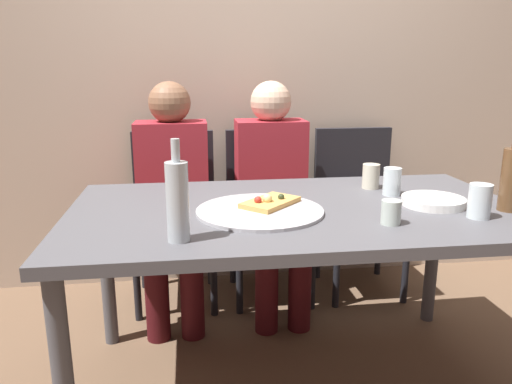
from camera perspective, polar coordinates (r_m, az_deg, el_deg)
The scene contains 17 objects.
ground_plane at distance 2.15m, azimuth 4.37°, elevation -20.96°, with size 8.00×8.00×0.00m, color brown.
back_wall at distance 2.86m, azimuth 0.01°, elevation 15.60°, with size 6.00×0.10×2.60m, color #BCA893.
dining_table at distance 1.84m, azimuth 4.77°, elevation -3.86°, with size 1.67×0.92×0.74m.
pizza_tray at distance 1.74m, azimuth 0.45°, elevation -2.21°, with size 0.45×0.45×0.01m, color #ADADB2.
pizza_slice_last at distance 1.79m, azimuth 1.64°, elevation -1.18°, with size 0.25×0.25×0.05m.
wine_bottle at distance 1.45m, azimuth -9.10°, elevation -0.95°, with size 0.07×0.07×0.31m.
beer_bottle at distance 1.96m, azimuth 27.58°, elevation 1.44°, with size 0.08×0.08×0.30m.
tumbler_near at distance 2.04m, azimuth 15.51°, elevation 1.18°, with size 0.07×0.07×0.11m, color silver.
tumbler_far at distance 1.67m, azimuth 15.41°, elevation -2.28°, with size 0.07×0.07×0.08m, color #B7C6BC.
wine_glass at distance 2.14m, azimuth 13.19°, elevation 1.79°, with size 0.07×0.07×0.10m, color beige.
short_glass at distance 1.84m, azimuth 24.54°, elevation -0.97°, with size 0.08×0.08×0.12m, color silver.
plate_stack at distance 1.95m, azimuth 19.88°, elevation -1.02°, with size 0.23×0.23×0.03m, color white.
chair_left at distance 2.67m, azimuth -9.45°, elevation -1.58°, with size 0.44×0.44×0.90m.
chair_middle at distance 2.70m, azimuth 1.43°, elevation -1.20°, with size 0.44×0.44×0.90m.
chair_right at distance 2.83m, azimuth 11.70°, elevation -0.80°, with size 0.44×0.44×0.90m.
guest_in_sweater at distance 2.49m, azimuth -9.66°, elevation 0.29°, with size 0.36×0.56×1.17m.
guest_in_beanie at distance 2.53m, azimuth 2.00°, elevation 0.68°, with size 0.36×0.56×1.17m.
Camera 1 is at (-0.39, -1.71, 1.24)m, focal length 34.46 mm.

